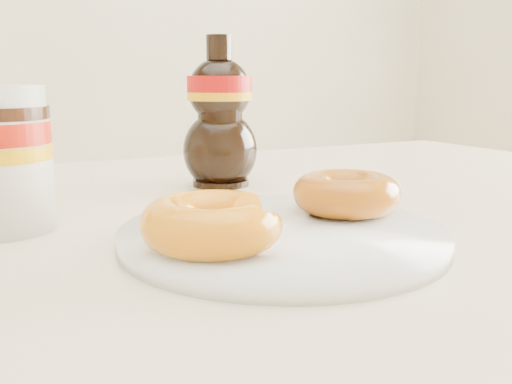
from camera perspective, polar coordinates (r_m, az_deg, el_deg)
name	(u,v)px	position (r m, az deg, el deg)	size (l,w,h in m)	color
dining_table	(212,294)	(0.60, -4.42, -10.16)	(1.40, 0.90, 0.75)	beige
plate	(282,234)	(0.48, 2.67, -4.27)	(0.27, 0.27, 0.01)	white
donut_bitten	(212,223)	(0.42, -4.42, -3.08)	(0.11, 0.11, 0.04)	orange
donut_whole	(346,193)	(0.54, 9.02, -0.11)	(0.10, 0.10, 0.04)	#9B500A
syrup_bottle	(220,112)	(0.73, -3.63, 7.99)	(0.10, 0.08, 0.19)	black
dark_jar	(1,180)	(0.62, -24.14, 1.09)	(0.05, 0.05, 0.08)	black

